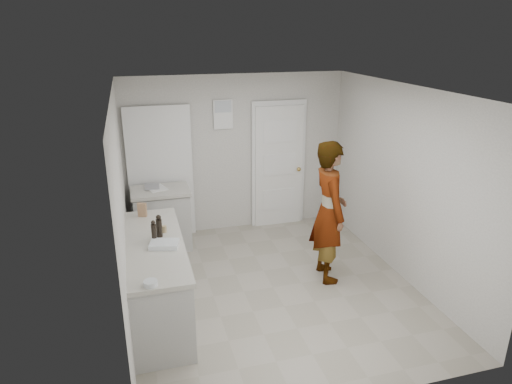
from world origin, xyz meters
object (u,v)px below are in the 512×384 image
object	(u,v)px
cake_mix_box	(142,210)
baking_dish	(164,244)
oil_cruet_a	(159,226)
oil_cruet_b	(154,232)
egg_bowl	(151,283)
person	(329,212)
spice_jar	(164,229)

from	to	relation	value
cake_mix_box	baking_dish	xyz separation A→B (m)	(0.19, -0.92, -0.06)
oil_cruet_a	baking_dish	xyz separation A→B (m)	(0.03, -0.26, -0.10)
oil_cruet_b	egg_bowl	size ratio (longest dim) A/B	2.02
oil_cruet_a	egg_bowl	size ratio (longest dim) A/B	2.08
person	baking_dish	distance (m)	2.15
egg_bowl	baking_dish	bearing A→B (deg)	76.19
person	spice_jar	bearing A→B (deg)	96.40
baking_dish	egg_bowl	xyz separation A→B (m)	(-0.19, -0.77, 0.00)
person	oil_cruet_a	world-z (taller)	person
oil_cruet_b	cake_mix_box	bearing A→B (deg)	97.00
person	cake_mix_box	size ratio (longest dim) A/B	10.66
cake_mix_box	oil_cruet_b	bearing A→B (deg)	-61.90
oil_cruet_a	oil_cruet_b	distance (m)	0.14
spice_jar	egg_bowl	distance (m)	1.16
egg_bowl	cake_mix_box	bearing A→B (deg)	90.00
spice_jar	baking_dish	world-z (taller)	spice_jar
cake_mix_box	oil_cruet_a	bearing A→B (deg)	-55.10
cake_mix_box	oil_cruet_a	size ratio (longest dim) A/B	0.66
spice_jar	baking_dish	size ratio (longest dim) A/B	0.23
oil_cruet_b	baking_dish	size ratio (longest dim) A/B	0.75
person	oil_cruet_b	size ratio (longest dim) A/B	7.22
person	oil_cruet_a	distance (m)	2.15
cake_mix_box	spice_jar	size ratio (longest dim) A/B	2.20
cake_mix_box	baking_dish	distance (m)	0.94
person	oil_cruet_a	size ratio (longest dim) A/B	7.01
oil_cruet_a	baking_dish	world-z (taller)	oil_cruet_a
cake_mix_box	egg_bowl	size ratio (longest dim) A/B	1.37
cake_mix_box	oil_cruet_a	world-z (taller)	oil_cruet_a
person	baking_dish	xyz separation A→B (m)	(-2.11, -0.42, 0.02)
oil_cruet_a	oil_cruet_b	size ratio (longest dim) A/B	1.03
person	spice_jar	size ratio (longest dim) A/B	23.45
cake_mix_box	spice_jar	distance (m)	0.60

